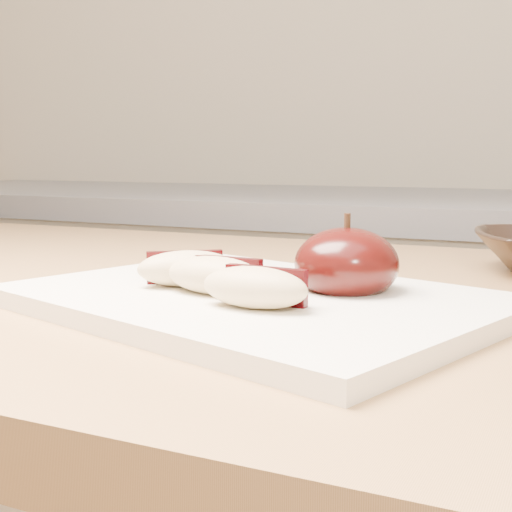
% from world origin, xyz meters
% --- Properties ---
extents(back_cabinet, '(2.40, 0.62, 0.94)m').
position_xyz_m(back_cabinet, '(0.00, 1.20, 0.47)').
color(back_cabinet, silver).
rests_on(back_cabinet, ground).
extents(cutting_board, '(0.38, 0.32, 0.01)m').
position_xyz_m(cutting_board, '(0.08, 0.41, 0.91)').
color(cutting_board, white).
rests_on(cutting_board, island_counter).
extents(apple_half, '(0.08, 0.08, 0.06)m').
position_xyz_m(apple_half, '(0.14, 0.44, 0.93)').
color(apple_half, black).
rests_on(apple_half, cutting_board).
extents(apple_wedge_a, '(0.08, 0.07, 0.03)m').
position_xyz_m(apple_wedge_a, '(0.03, 0.41, 0.93)').
color(apple_wedge_a, '#D5BA87').
rests_on(apple_wedge_a, cutting_board).
extents(apple_wedge_b, '(0.07, 0.04, 0.03)m').
position_xyz_m(apple_wedge_b, '(0.06, 0.39, 0.93)').
color(apple_wedge_b, '#D5BA87').
rests_on(apple_wedge_b, cutting_board).
extents(apple_wedge_c, '(0.07, 0.04, 0.03)m').
position_xyz_m(apple_wedge_c, '(0.11, 0.36, 0.93)').
color(apple_wedge_c, '#D5BA87').
rests_on(apple_wedge_c, cutting_board).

